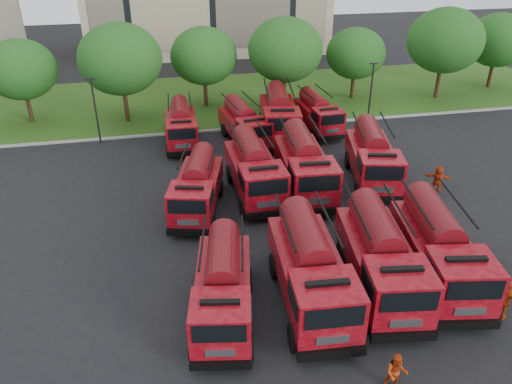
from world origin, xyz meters
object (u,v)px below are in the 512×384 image
fire_truck_2 (380,257)px  fire_truck_10 (279,115)px  fire_truck_4 (197,186)px  fire_truck_5 (254,169)px  firefighter_0 (460,302)px  firefighter_4 (287,270)px  fire_truck_7 (373,157)px  fire_truck_3 (439,248)px  fire_truck_6 (304,164)px  fire_truck_11 (318,113)px  firefighter_2 (499,318)px  fire_truck_0 (223,287)px  firefighter_5 (435,191)px  fire_truck_1 (311,269)px  fire_truck_8 (181,125)px  fire_truck_9 (244,124)px

fire_truck_2 → fire_truck_10: (0.02, 19.14, 0.02)m
fire_truck_4 → fire_truck_5: fire_truck_5 is taller
firefighter_0 → firefighter_4: bearing=125.0°
fire_truck_5 → fire_truck_7: fire_truck_7 is taller
fire_truck_3 → fire_truck_6: fire_truck_6 is taller
fire_truck_2 → fire_truck_3: (2.95, 0.08, 0.00)m
fire_truck_2 → fire_truck_11: size_ratio=1.24×
fire_truck_3 → fire_truck_10: size_ratio=0.99×
fire_truck_2 → firefighter_2: 5.64m
firefighter_0 → fire_truck_4: bearing=109.0°
fire_truck_11 → firefighter_0: size_ratio=4.04×
fire_truck_0 → firefighter_5: fire_truck_0 is taller
firefighter_2 → fire_truck_7: bearing=-25.4°
fire_truck_0 → fire_truck_2: 7.31m
fire_truck_2 → fire_truck_10: 19.14m
fire_truck_1 → fire_truck_11: size_ratio=1.23×
fire_truck_0 → fire_truck_11: (10.73, 20.14, -0.11)m
fire_truck_10 → fire_truck_11: bearing=19.8°
fire_truck_5 → fire_truck_11: bearing=52.2°
fire_truck_10 → firefighter_5: fire_truck_10 is taller
fire_truck_0 → fire_truck_1: size_ratio=0.89×
firefighter_2 → fire_truck_2: bearing=29.1°
firefighter_4 → fire_truck_8: bearing=-32.3°
fire_truck_6 → firefighter_5: 8.67m
firefighter_0 → fire_truck_11: bearing=63.2°
fire_truck_6 → firefighter_5: bearing=-8.0°
fire_truck_6 → firefighter_5: fire_truck_6 is taller
fire_truck_7 → fire_truck_5: bearing=-165.2°
fire_truck_5 → fire_truck_11: 12.02m
fire_truck_1 → fire_truck_6: size_ratio=0.99×
fire_truck_3 → fire_truck_4: bearing=149.4°
fire_truck_0 → fire_truck_8: size_ratio=1.07×
fire_truck_2 → fire_truck_8: 20.65m
fire_truck_6 → fire_truck_11: (4.06, 9.78, -0.35)m
fire_truck_1 → fire_truck_10: fire_truck_10 is taller
fire_truck_3 → fire_truck_8: bearing=128.7°
fire_truck_6 → fire_truck_9: (-2.28, 8.38, -0.27)m
fire_truck_2 → fire_truck_11: (3.43, 19.78, -0.32)m
fire_truck_8 → firefighter_4: (3.87, -17.05, -1.50)m
fire_truck_2 → fire_truck_7: bearing=76.7°
fire_truck_3 → fire_truck_5: (-6.75, 10.10, -0.04)m
fire_truck_7 → fire_truck_9: 10.63m
fire_truck_8 → firefighter_5: bearing=-33.5°
fire_truck_0 → fire_truck_1: (3.92, 0.15, 0.22)m
fire_truck_9 → fire_truck_10: bearing=6.1°
fire_truck_1 → firefighter_5: 13.97m
fire_truck_9 → firefighter_4: bearing=-101.4°
fire_truck_3 → fire_truck_6: size_ratio=1.00×
fire_truck_9 → firefighter_5: fire_truck_9 is taller
fire_truck_1 → fire_truck_11: fire_truck_1 is taller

